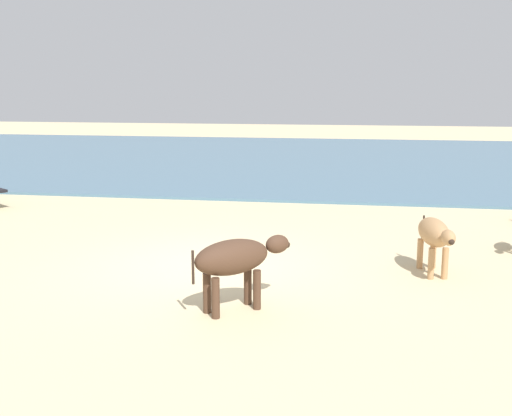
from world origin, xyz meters
TOP-DOWN VIEW (x-y plane):
  - ground at (0.00, 0.00)m, footprint 80.00×80.00m
  - sea_water at (0.00, 16.25)m, footprint 60.00×20.00m
  - cow_adult_dark at (0.97, -2.11)m, footprint 1.39×1.28m
  - cow_second_adult_tan at (3.97, 0.13)m, footprint 0.63×1.47m

SIDE VIEW (x-z plane):
  - ground at x=0.00m, z-range 0.00..0.00m
  - sea_water at x=0.00m, z-range 0.00..0.08m
  - cow_second_adult_tan at x=3.97m, z-range 0.21..1.18m
  - cow_adult_dark at x=0.97m, z-range 0.23..1.28m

